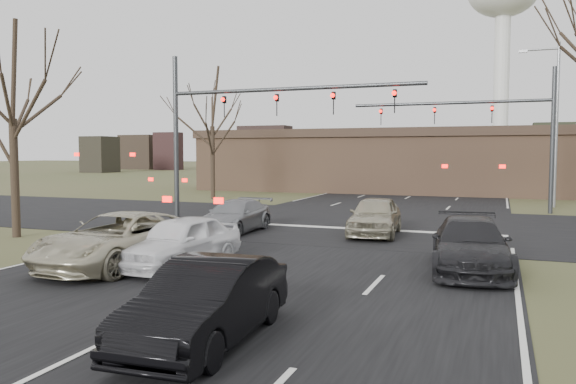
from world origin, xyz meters
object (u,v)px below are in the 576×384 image
object	(u,v)px
mast_arm_far	(498,123)
car_silver_ahead	(375,216)
building	(445,161)
streetlight_right_far	(554,116)
mast_arm_near	(236,116)
car_silver_suv	(120,240)
car_white_sedan	(180,242)
water_tower	(503,2)
car_grey_ahead	(235,216)
car_black_hatch	(207,302)
car_charcoal_sedan	(470,245)

from	to	relation	value
mast_arm_far	car_silver_ahead	world-z (taller)	mast_arm_far
building	streetlight_right_far	xyz separation A→B (m)	(7.32, -11.00, 2.92)
mast_arm_near	car_silver_suv	xyz separation A→B (m)	(1.23, -10.32, -4.28)
car_silver_ahead	streetlight_right_far	bearing A→B (deg)	59.20
car_white_sedan	streetlight_right_far	bearing A→B (deg)	69.97
water_tower	car_grey_ahead	world-z (taller)	water_tower
car_silver_suv	car_white_sedan	size ratio (longest dim) A/B	1.27
car_black_hatch	car_charcoal_sedan	distance (m)	8.88
car_silver_ahead	car_white_sedan	bearing A→B (deg)	-119.85
car_silver_suv	water_tower	bearing A→B (deg)	88.34
car_white_sedan	car_silver_ahead	xyz separation A→B (m)	(3.96, 8.35, 0.03)
car_black_hatch	mast_arm_near	bearing A→B (deg)	111.27
car_grey_ahead	mast_arm_near	bearing A→B (deg)	113.85
building	car_charcoal_sedan	world-z (taller)	building
car_black_hatch	car_charcoal_sedan	world-z (taller)	car_charcoal_sedan
streetlight_right_far	car_silver_suv	bearing A→B (deg)	-118.71
car_silver_suv	car_white_sedan	world-z (taller)	car_silver_suv
car_grey_ahead	car_silver_ahead	size ratio (longest dim) A/B	1.01
car_silver_suv	car_charcoal_sedan	bearing A→B (deg)	20.45
building	mast_arm_near	bearing A→B (deg)	-106.13
building	water_tower	xyz separation A→B (m)	(4.00, 82.00, 32.80)
mast_arm_far	car_white_sedan	bearing A→B (deg)	-113.13
building	car_silver_suv	xyz separation A→B (m)	(-6.00, -35.32, -1.88)
car_charcoal_sedan	car_grey_ahead	bearing A→B (deg)	148.55
car_charcoal_sedan	car_grey_ahead	world-z (taller)	car_charcoal_sedan
mast_arm_far	mast_arm_near	bearing A→B (deg)	-138.78
mast_arm_near	car_grey_ahead	xyz separation A→B (m)	(1.23, -2.72, -4.40)
car_white_sedan	mast_arm_near	bearing A→B (deg)	112.77
mast_arm_near	mast_arm_far	distance (m)	15.17
car_silver_suv	car_white_sedan	distance (m)	1.81
mast_arm_far	car_black_hatch	xyz separation A→B (m)	(-4.54, -25.25, -4.29)
mast_arm_far	car_silver_suv	bearing A→B (deg)	-116.62
car_black_hatch	building	bearing A→B (deg)	86.50
streetlight_right_far	car_silver_ahead	size ratio (longest dim) A/B	2.16
streetlight_right_far	car_silver_ahead	bearing A→B (deg)	-116.31
mast_arm_near	mast_arm_far	bearing A→B (deg)	41.22
car_grey_ahead	car_silver_suv	bearing A→B (deg)	-90.48
car_charcoal_sedan	streetlight_right_far	bearing A→B (deg)	74.29
car_silver_suv	mast_arm_near	bearing A→B (deg)	100.00
building	streetlight_right_far	world-z (taller)	streetlight_right_far
water_tower	car_silver_ahead	world-z (taller)	water_tower
car_silver_suv	car_black_hatch	world-z (taller)	car_silver_suv
car_grey_ahead	mast_arm_far	bearing A→B (deg)	50.84
mast_arm_near	car_white_sedan	world-z (taller)	mast_arm_near
water_tower	streetlight_right_far	bearing A→B (deg)	-87.95
water_tower	car_charcoal_sedan	world-z (taller)	water_tower
car_white_sedan	car_silver_ahead	world-z (taller)	car_silver_ahead
mast_arm_far	car_white_sedan	world-z (taller)	mast_arm_far
car_silver_ahead	building	bearing A→B (deg)	84.83
car_silver_suv	car_silver_ahead	world-z (taller)	same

